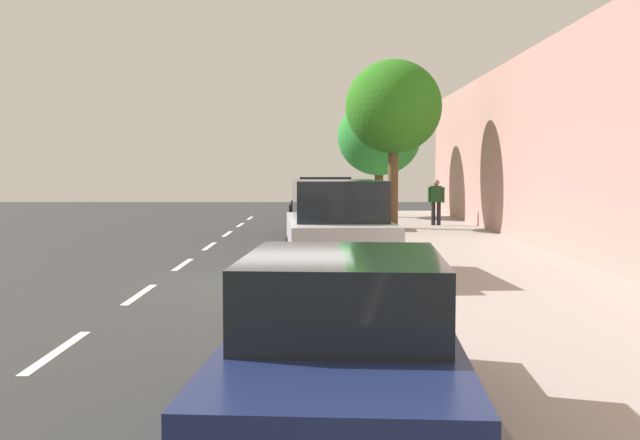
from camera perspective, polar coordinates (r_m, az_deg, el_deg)
The scene contains 14 objects.
ground at distance 14.55m, azimuth -2.29°, elevation -4.88°, with size 74.38×74.38×0.00m, color #303030.
sidewalk at distance 14.96m, azimuth 14.19°, elevation -4.45°, with size 4.27×46.49×0.16m, color #A39793.
curb_edge at distance 14.59m, azimuth 5.70°, elevation -4.56°, with size 0.16×46.49×0.16m, color gray.
lane_stripe_centre at distance 13.77m, azimuth -13.19°, elevation -5.45°, with size 0.14×44.20×0.01m.
lane_stripe_bike_edge at distance 14.53m, azimuth -0.11°, elevation -4.87°, with size 0.12×46.49×0.01m, color white.
building_facade at distance 15.57m, azimuth 22.94°, elevation 5.57°, with size 0.50×46.49×5.51m, color tan.
parked_sedan_dark_blue_nearest at distance 6.19m, azimuth 1.98°, elevation -9.69°, with size 2.05×4.50×1.52m.
parked_suv_silver_second at distance 14.94m, azimuth 1.49°, elevation -0.69°, with size 2.19×4.81×1.99m.
parked_pickup_black_mid at distance 25.37m, azimuth 0.63°, elevation 0.88°, with size 2.22×5.39×1.95m.
bicycle_at_curb at distance 19.36m, azimuth 2.96°, elevation -1.59°, with size 1.74×0.46×0.77m.
cyclist_with_backpack at distance 18.87m, azimuth 3.72°, elevation 0.06°, with size 0.45×0.61×1.60m.
street_tree_mid_block at distance 26.58m, azimuth 5.78°, elevation 8.44°, with size 3.34×3.34×5.85m.
street_tree_far_end at distance 32.84m, azimuth 4.70°, elevation 6.24°, with size 3.58×3.58×5.12m.
pedestrian_on_phone at distance 28.14m, azimuth 8.96°, elevation 1.56°, with size 0.59×0.34×1.69m.
Camera 1 is at (0.63, -14.36, 2.20)m, focal length 42.48 mm.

